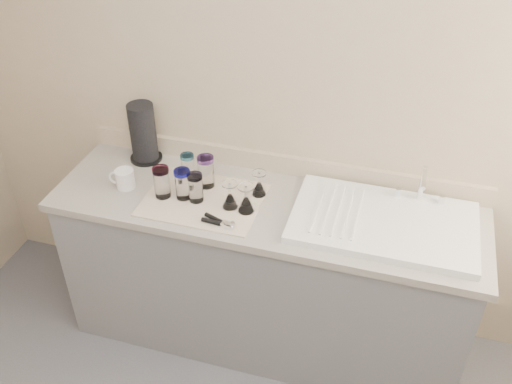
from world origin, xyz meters
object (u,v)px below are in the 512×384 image
(tumbler_blue, at_px, (183,184))
(tumbler_cyan, at_px, (188,166))
(paper_towel_roll, at_px, (143,133))
(sink_unit, at_px, (384,222))
(goblet_front_left, at_px, (230,199))
(white_mug, at_px, (124,179))
(tumbler_purple, at_px, (206,171))
(tumbler_lavender, at_px, (196,187))
(goblet_front_right, at_px, (246,202))
(tumbler_magenta, at_px, (162,182))
(goblet_back_right, at_px, (259,187))
(can_opener, at_px, (219,222))

(tumbler_blue, bearing_deg, tumbler_cyan, 104.15)
(tumbler_blue, height_order, paper_towel_roll, paper_towel_roll)
(sink_unit, xyz_separation_m, paper_towel_roll, (-1.26, 0.20, 0.14))
(goblet_front_left, distance_m, white_mug, 0.55)
(tumbler_purple, height_order, tumbler_lavender, tumbler_purple)
(tumbler_cyan, height_order, tumbler_blue, tumbler_blue)
(tumbler_lavender, height_order, goblet_front_right, tumbler_lavender)
(tumbler_cyan, relative_size, tumbler_blue, 0.88)
(tumbler_magenta, height_order, goblet_back_right, tumbler_magenta)
(goblet_front_right, bearing_deg, white_mug, 177.97)
(sink_unit, relative_size, paper_towel_roll, 2.60)
(sink_unit, relative_size, goblet_front_left, 6.19)
(tumbler_lavender, height_order, goblet_back_right, tumbler_lavender)
(can_opener, bearing_deg, white_mug, 164.39)
(can_opener, distance_m, paper_towel_roll, 0.70)
(goblet_front_right, distance_m, can_opener, 0.16)
(tumbler_cyan, distance_m, tumbler_lavender, 0.20)
(tumbler_purple, distance_m, goblet_back_right, 0.27)
(goblet_back_right, distance_m, can_opener, 0.29)
(goblet_front_left, relative_size, white_mug, 0.98)
(goblet_front_right, distance_m, paper_towel_roll, 0.71)
(can_opener, distance_m, white_mug, 0.56)
(goblet_front_right, bearing_deg, can_opener, -124.25)
(tumbler_magenta, distance_m, can_opener, 0.36)
(tumbler_cyan, relative_size, goblet_back_right, 1.07)
(white_mug, bearing_deg, tumbler_blue, -1.39)
(sink_unit, xyz_separation_m, goblet_back_right, (-0.60, 0.06, 0.03))
(tumbler_cyan, bearing_deg, goblet_front_left, -31.15)
(paper_towel_roll, bearing_deg, tumbler_lavender, -35.10)
(tumbler_blue, height_order, goblet_back_right, tumbler_blue)
(goblet_back_right, height_order, white_mug, goblet_back_right)
(sink_unit, xyz_separation_m, tumbler_purple, (-0.87, 0.05, 0.07))
(tumbler_magenta, height_order, goblet_front_left, tumbler_magenta)
(tumbler_lavender, height_order, white_mug, tumbler_lavender)
(sink_unit, relative_size, tumbler_lavender, 5.68)
(tumbler_magenta, bearing_deg, tumbler_blue, 9.96)
(goblet_front_left, distance_m, paper_towel_roll, 0.63)
(goblet_front_left, bearing_deg, tumbler_magenta, -178.24)
(tumbler_cyan, relative_size, tumbler_purple, 0.82)
(tumbler_blue, height_order, goblet_front_right, tumbler_blue)
(tumbler_magenta, bearing_deg, tumbler_cyan, 71.63)
(tumbler_cyan, distance_m, paper_towel_roll, 0.32)
(tumbler_magenta, distance_m, tumbler_blue, 0.10)
(goblet_front_left, height_order, paper_towel_roll, paper_towel_roll)
(tumbler_purple, distance_m, can_opener, 0.32)
(goblet_front_right, relative_size, white_mug, 1.02)
(sink_unit, relative_size, goblet_back_right, 6.58)
(goblet_front_left, bearing_deg, tumbler_blue, 178.27)
(goblet_back_right, xyz_separation_m, white_mug, (-0.65, -0.12, -0.00))
(sink_unit, distance_m, goblet_back_right, 0.61)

